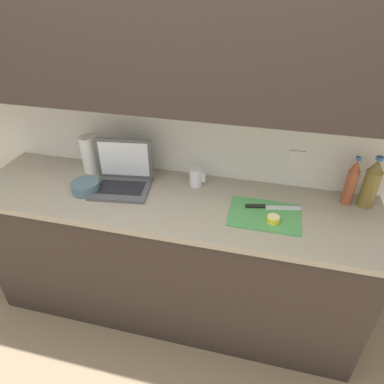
% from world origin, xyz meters
% --- Properties ---
extents(ground_plane, '(12.00, 12.00, 0.00)m').
position_xyz_m(ground_plane, '(0.00, 0.00, 0.00)').
color(ground_plane, '#847056').
rests_on(ground_plane, ground).
extents(wall_back, '(5.20, 0.38, 2.60)m').
position_xyz_m(wall_back, '(0.00, 0.25, 1.56)').
color(wall_back, white).
rests_on(wall_back, ground_plane).
extents(counter_unit, '(2.40, 0.64, 0.93)m').
position_xyz_m(counter_unit, '(-0.02, 0.00, 0.48)').
color(counter_unit, '#332823').
rests_on(counter_unit, ground_plane).
extents(laptop, '(0.38, 0.31, 0.28)m').
position_xyz_m(laptop, '(-0.31, 0.07, 1.00)').
color(laptop, '#515156').
rests_on(laptop, counter_unit).
extents(cutting_board, '(0.38, 0.28, 0.01)m').
position_xyz_m(cutting_board, '(0.55, -0.03, 0.94)').
color(cutting_board, '#4C9E51').
rests_on(cutting_board, counter_unit).
extents(knife, '(0.31, 0.09, 0.02)m').
position_xyz_m(knife, '(0.54, 0.03, 0.95)').
color(knife, silver).
rests_on(knife, cutting_board).
extents(lemon_half_cut, '(0.07, 0.07, 0.04)m').
position_xyz_m(lemon_half_cut, '(0.60, -0.08, 0.96)').
color(lemon_half_cut, yellow).
rests_on(lemon_half_cut, cutting_board).
extents(bottle_green_soda, '(0.06, 0.06, 0.29)m').
position_xyz_m(bottle_green_soda, '(0.99, 0.21, 1.07)').
color(bottle_green_soda, '#A34C2D').
rests_on(bottle_green_soda, counter_unit).
extents(bottle_oil_tall, '(0.08, 0.08, 0.31)m').
position_xyz_m(bottle_oil_tall, '(1.09, 0.21, 1.07)').
color(bottle_oil_tall, olive).
rests_on(bottle_oil_tall, counter_unit).
extents(measuring_cup, '(0.10, 0.08, 0.11)m').
position_xyz_m(measuring_cup, '(0.12, 0.19, 0.99)').
color(measuring_cup, silver).
rests_on(measuring_cup, counter_unit).
extents(bowl_white, '(0.16, 0.16, 0.07)m').
position_xyz_m(bowl_white, '(-0.51, -0.04, 0.96)').
color(bowl_white, slate).
rests_on(bowl_white, counter_unit).
extents(paper_towel_roll, '(0.11, 0.11, 0.24)m').
position_xyz_m(paper_towel_roll, '(-0.59, 0.20, 1.05)').
color(paper_towel_roll, white).
rests_on(paper_towel_roll, counter_unit).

